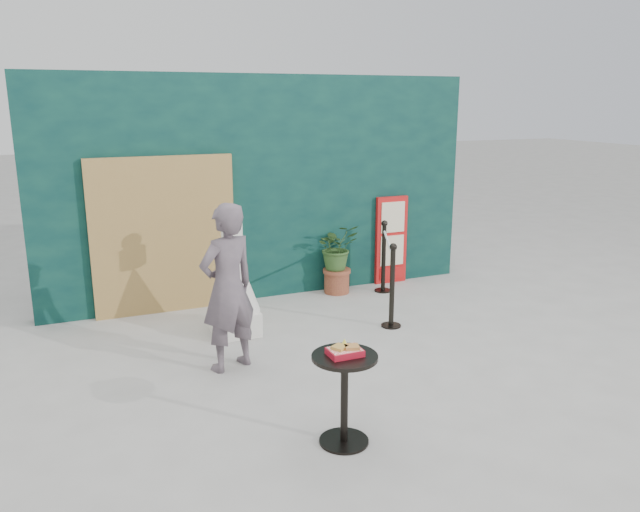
% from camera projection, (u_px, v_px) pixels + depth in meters
% --- Properties ---
extents(ground, '(60.00, 60.00, 0.00)m').
position_uv_depth(ground, '(369.00, 384.00, 6.03)').
color(ground, '#ADAAA5').
rests_on(ground, ground).
extents(back_wall, '(6.00, 0.30, 3.00)m').
position_uv_depth(back_wall, '(264.00, 188.00, 8.47)').
color(back_wall, '#09292A').
rests_on(back_wall, ground).
extents(bamboo_fence, '(1.80, 0.08, 2.00)m').
position_uv_depth(bamboo_fence, '(164.00, 236.00, 7.87)').
color(bamboo_fence, tan).
rests_on(bamboo_fence, ground).
extents(woman, '(0.73, 0.60, 1.71)m').
position_uv_depth(woman, '(228.00, 288.00, 6.20)').
color(woman, '#665760').
rests_on(woman, ground).
extents(menu_board, '(0.50, 0.07, 1.30)m').
position_uv_depth(menu_board, '(391.00, 240.00, 9.23)').
color(menu_board, red).
rests_on(menu_board, ground).
extents(statue, '(0.60, 0.60, 1.54)m').
position_uv_depth(statue, '(234.00, 282.00, 7.19)').
color(statue, white).
rests_on(statue, ground).
extents(cafe_table, '(0.52, 0.52, 0.75)m').
position_uv_depth(cafe_table, '(344.00, 385.00, 4.89)').
color(cafe_table, black).
rests_on(cafe_table, ground).
extents(food_basket, '(0.26, 0.19, 0.11)m').
position_uv_depth(food_basket, '(345.00, 351.00, 4.82)').
color(food_basket, '#B41326').
rests_on(food_basket, cafe_table).
extents(planter, '(0.58, 0.51, 0.99)m').
position_uv_depth(planter, '(337.00, 253.00, 8.75)').
color(planter, brown).
rests_on(planter, ground).
extents(stanchion_barrier, '(0.84, 1.54, 1.03)m').
position_uv_depth(stanchion_barrier, '(387.00, 271.00, 8.13)').
color(stanchion_barrier, black).
rests_on(stanchion_barrier, ground).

